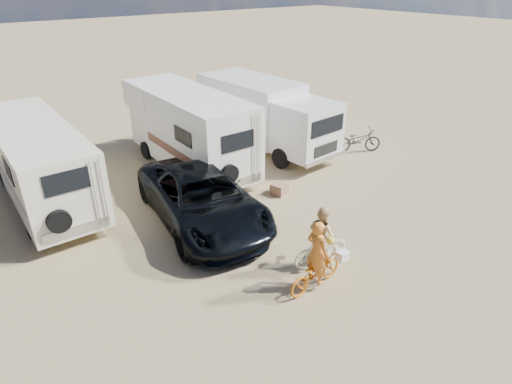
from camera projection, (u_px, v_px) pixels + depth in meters
ground at (306, 249)px, 11.68m from camera, size 140.00×140.00×0.00m
rv_main at (189, 131)px, 15.87m from camera, size 2.26×6.43×2.93m
rv_left at (40, 165)px, 13.57m from camera, size 2.14×6.98×2.56m
box_truck at (266, 116)px, 17.82m from camera, size 2.68×6.70×2.77m
dark_suv at (202, 198)px, 12.63m from camera, size 3.45×5.97×1.57m
bike_man at (315, 272)px, 10.09m from camera, size 1.68×0.68×0.86m
bike_woman at (321, 249)px, 10.87m from camera, size 1.60×0.72×0.93m
rider_man at (316, 259)px, 9.91m from camera, size 0.43×0.62×1.63m
rider_woman at (322, 240)px, 10.74m from camera, size 0.69×0.81×1.48m
bike_parked at (358, 140)px, 17.82m from camera, size 1.96×1.59×1.00m
cooler at (192, 192)px, 14.25m from camera, size 0.55×0.42×0.41m
crate at (279, 189)px, 14.49m from camera, size 0.58×0.58×0.38m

